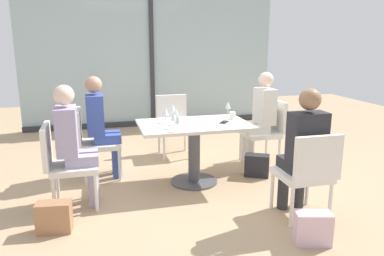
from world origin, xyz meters
name	(u,v)px	position (x,y,z in m)	size (l,w,h in m)	color
ground_plane	(194,182)	(0.00, 0.00, 0.00)	(12.00, 12.00, 0.00)	tan
window_wall_backdrop	(152,64)	(0.00, 3.20, 1.21)	(4.86, 0.10, 2.70)	#A0B7BC
dining_table_main	(194,139)	(0.00, 0.00, 0.54)	(1.28, 0.82, 0.73)	silver
chair_front_right	(308,171)	(0.78, -1.20, 0.50)	(0.46, 0.50, 0.87)	silver
chair_far_right	(267,128)	(1.16, 0.47, 0.50)	(0.50, 0.46, 0.87)	silver
chair_side_end	(64,160)	(-1.44, -0.31, 0.50)	(0.50, 0.46, 0.87)	silver
chair_far_left	(93,139)	(-1.16, 0.47, 0.50)	(0.50, 0.46, 0.87)	silver
chair_near_window	(173,121)	(0.00, 1.20, 0.50)	(0.46, 0.51, 0.87)	silver
person_front_right	(303,146)	(0.78, -1.09, 0.70)	(0.34, 0.39, 1.26)	#28282D
person_far_right	(260,114)	(1.05, 0.47, 0.70)	(0.39, 0.34, 1.26)	silver
person_side_end	(74,140)	(-1.33, -0.31, 0.70)	(0.39, 0.34, 1.26)	#9E93B7
person_far_left	(101,122)	(-1.05, 0.47, 0.70)	(0.39, 0.34, 1.26)	#384C9E
wine_glass_0	(166,112)	(-0.31, 0.11, 0.86)	(0.07, 0.07, 0.18)	silver
wine_glass_1	(174,117)	(-0.28, -0.18, 0.86)	(0.07, 0.07, 0.18)	silver
wine_glass_2	(176,113)	(-0.22, -0.01, 0.86)	(0.07, 0.07, 0.18)	silver
wine_glass_3	(173,108)	(-0.18, 0.34, 0.86)	(0.07, 0.07, 0.18)	silver
wine_glass_4	(178,119)	(-0.26, -0.33, 0.86)	(0.07, 0.07, 0.18)	silver
wine_glass_5	(228,105)	(0.53, 0.33, 0.86)	(0.07, 0.07, 0.18)	silver
coffee_cup	(232,116)	(0.51, 0.11, 0.78)	(0.08, 0.08, 0.09)	white
cell_phone_on_table	(224,122)	(0.35, -0.05, 0.73)	(0.07, 0.14, 0.01)	black
handbag_0	(313,228)	(0.61, -1.60, 0.14)	(0.30, 0.16, 0.28)	beige
handbag_1	(257,166)	(0.82, 0.00, 0.14)	(0.30, 0.16, 0.28)	#232328
handbag_2	(54,217)	(-1.52, -0.84, 0.14)	(0.30, 0.16, 0.28)	#A3704C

